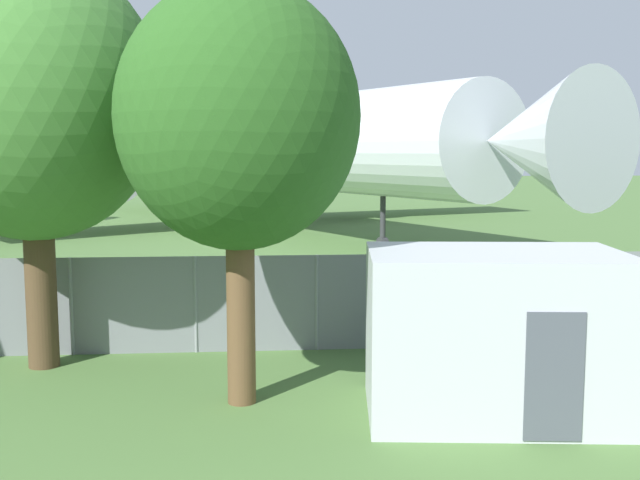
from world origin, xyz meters
TOP-DOWN VIEW (x-y plane):
  - perimeter_fence at (-0.00, 10.88)m, footprint 56.07×0.07m
  - airplane at (1.06, 36.94)m, footprint 33.12×41.04m
  - portable_cabin at (5.09, 6.78)m, footprint 4.26×2.95m
  - tree_behind_benches at (-2.90, 10.07)m, footprint 4.92×4.92m
  - tree_far_right at (1.04, 7.63)m, footprint 3.96×3.96m

SIDE VIEW (x-z plane):
  - perimeter_fence at x=0.00m, z-range 0.00..2.04m
  - portable_cabin at x=5.09m, z-range 0.00..2.64m
  - airplane at x=1.06m, z-range -2.30..11.33m
  - tree_far_right at x=1.04m, z-range 1.27..8.22m
  - tree_behind_benches at x=-2.90m, z-range 1.22..9.15m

